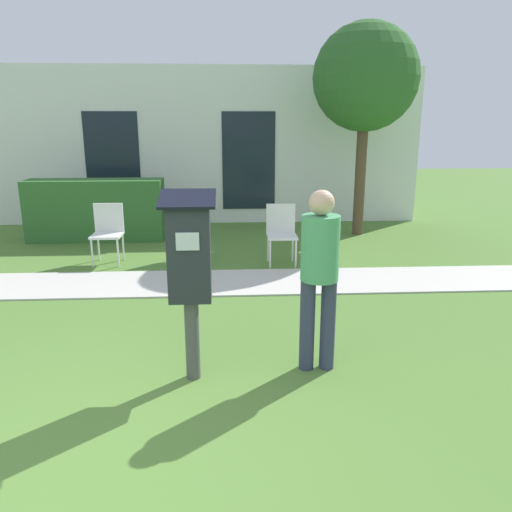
{
  "coord_description": "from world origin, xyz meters",
  "views": [
    {
      "loc": [
        0.97,
        -2.57,
        2.12
      ],
      "look_at": [
        1.19,
        1.34,
        1.05
      ],
      "focal_mm": 35.0,
      "sensor_mm": 36.0,
      "label": 1
    }
  ],
  "objects_px": {
    "person_standing": "(319,267)",
    "outdoor_chair_middle": "(195,226)",
    "outdoor_chair_right": "(281,229)",
    "parking_meter": "(190,263)",
    "outdoor_chair_left": "(108,228)"
  },
  "relations": [
    {
      "from": "person_standing",
      "to": "outdoor_chair_right",
      "type": "bearing_deg",
      "value": 79.85
    },
    {
      "from": "outdoor_chair_left",
      "to": "outdoor_chair_right",
      "type": "xyz_separation_m",
      "value": [
        2.64,
        -0.19,
        0.0
      ]
    },
    {
      "from": "person_standing",
      "to": "outdoor_chair_middle",
      "type": "xyz_separation_m",
      "value": [
        -1.28,
        3.68,
        -0.4
      ]
    },
    {
      "from": "parking_meter",
      "to": "outdoor_chair_middle",
      "type": "height_order",
      "value": "parking_meter"
    },
    {
      "from": "person_standing",
      "to": "outdoor_chair_middle",
      "type": "relative_size",
      "value": 1.76
    },
    {
      "from": "outdoor_chair_left",
      "to": "outdoor_chair_middle",
      "type": "xyz_separation_m",
      "value": [
        1.32,
        0.09,
        0.0
      ]
    },
    {
      "from": "outdoor_chair_middle",
      "to": "outdoor_chair_right",
      "type": "distance_m",
      "value": 1.35
    },
    {
      "from": "outdoor_chair_left",
      "to": "outdoor_chair_middle",
      "type": "relative_size",
      "value": 1.0
    },
    {
      "from": "parking_meter",
      "to": "outdoor_chair_right",
      "type": "relative_size",
      "value": 1.77
    },
    {
      "from": "person_standing",
      "to": "outdoor_chair_middle",
      "type": "height_order",
      "value": "person_standing"
    },
    {
      "from": "parking_meter",
      "to": "outdoor_chair_middle",
      "type": "xyz_separation_m",
      "value": [
        -0.21,
        3.79,
        -0.49
      ]
    },
    {
      "from": "parking_meter",
      "to": "person_standing",
      "type": "distance_m",
      "value": 1.08
    },
    {
      "from": "person_standing",
      "to": "outdoor_chair_right",
      "type": "xyz_separation_m",
      "value": [
        0.04,
        3.39,
        -0.4
      ]
    },
    {
      "from": "outdoor_chair_left",
      "to": "outdoor_chair_middle",
      "type": "bearing_deg",
      "value": -8.76
    },
    {
      "from": "outdoor_chair_right",
      "to": "outdoor_chair_middle",
      "type": "bearing_deg",
      "value": 155.32
    }
  ]
}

